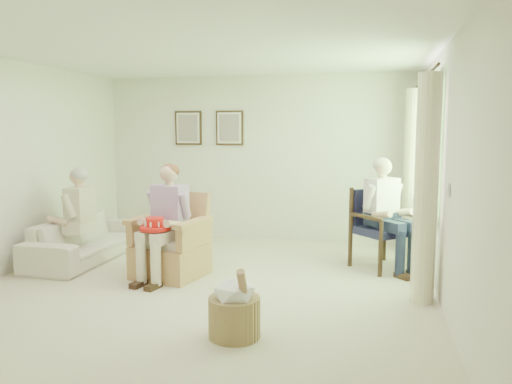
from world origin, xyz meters
TOP-DOWN VIEW (x-y plane):
  - floor at (0.00, 0.00)m, footprint 5.50×5.50m
  - back_wall at (0.00, 2.75)m, footprint 5.00×0.04m
  - front_wall at (0.00, -2.75)m, footprint 5.00×0.04m
  - right_wall at (2.50, 0.00)m, footprint 0.04×5.50m
  - ceiling at (0.00, 0.00)m, footprint 5.00×5.50m
  - window at (2.46, 1.20)m, footprint 0.13×2.50m
  - curtain_left at (2.33, 0.22)m, footprint 0.34×0.34m
  - curtain_right at (2.33, 2.18)m, footprint 0.34×0.34m
  - framed_print_left at (-1.15, 2.71)m, footprint 0.45×0.05m
  - framed_print_right at (-0.45, 2.71)m, footprint 0.45×0.05m
  - wicker_armchair at (-0.53, 0.46)m, footprint 0.78×0.77m
  - wood_armchair at (1.95, 1.46)m, footprint 0.64×0.60m
  - sofa at (-1.95, 0.90)m, footprint 1.92×0.75m
  - person_wicker at (-0.53, 0.33)m, footprint 0.40×0.62m
  - person_dark at (1.95, 1.30)m, footprint 0.40×0.63m
  - person_sofa at (-1.95, 0.68)m, footprint 0.42×0.62m
  - red_hat at (-0.58, 0.13)m, footprint 0.35×0.35m
  - hatbox at (0.70, -1.11)m, footprint 0.56×0.56m

SIDE VIEW (x-z plane):
  - floor at x=0.00m, z-range 0.00..0.00m
  - hatbox at x=0.70m, z-range -0.07..0.58m
  - sofa at x=-1.95m, z-range 0.00..0.56m
  - wicker_armchair at x=-0.53m, z-range -0.18..0.81m
  - wood_armchair at x=1.95m, z-range 0.05..1.04m
  - red_hat at x=-0.58m, z-range 0.60..0.74m
  - person_sofa at x=-1.95m, z-range 0.08..1.31m
  - person_wicker at x=-0.53m, z-range 0.11..1.43m
  - person_dark at x=1.95m, z-range 0.12..1.50m
  - curtain_left at x=2.33m, z-range 0.00..2.30m
  - curtain_right at x=2.33m, z-range 0.00..2.30m
  - back_wall at x=0.00m, z-range 0.00..2.60m
  - front_wall at x=0.00m, z-range 0.00..2.60m
  - right_wall at x=2.50m, z-range 0.00..2.60m
  - window at x=2.46m, z-range 0.77..2.40m
  - framed_print_left at x=-1.15m, z-range 1.51..2.06m
  - framed_print_right at x=-0.45m, z-range 1.51..2.06m
  - ceiling at x=0.00m, z-range 2.59..2.61m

